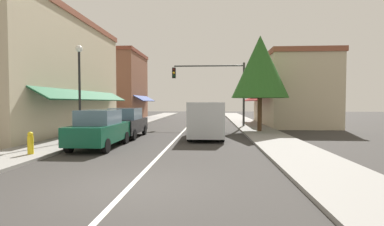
{
  "coord_description": "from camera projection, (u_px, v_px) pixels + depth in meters",
  "views": [
    {
      "loc": [
        2.04,
        -6.81,
        2.13
      ],
      "look_at": [
        0.49,
        15.97,
        1.25
      ],
      "focal_mm": 26.39,
      "sensor_mm": 36.0,
      "label": 1
    }
  ],
  "objects": [
    {
      "name": "ground_plane",
      "position": [
        188.0,
        126.0,
        24.95
      ],
      "size": [
        80.0,
        80.0,
        0.0
      ],
      "primitive_type": "plane",
      "color": "#33302D"
    },
    {
      "name": "sidewalk_left",
      "position": [
        127.0,
        125.0,
        25.32
      ],
      "size": [
        2.6,
        56.0,
        0.12
      ],
      "primitive_type": "cube",
      "color": "gray",
      "rests_on": "ground"
    },
    {
      "name": "sidewalk_right",
      "position": [
        251.0,
        126.0,
        24.58
      ],
      "size": [
        2.6,
        56.0,
        0.12
      ],
      "primitive_type": "cube",
      "color": "gray",
      "rests_on": "ground"
    },
    {
      "name": "lane_center_stripe",
      "position": [
        188.0,
        126.0,
        24.95
      ],
      "size": [
        0.14,
        52.0,
        0.01
      ],
      "primitive_type": "cube",
      "color": "silver",
      "rests_on": "ground"
    },
    {
      "name": "storefront_left_block",
      "position": [
        46.0,
        75.0,
        19.45
      ],
      "size": [
        6.45,
        14.2,
        8.06
      ],
      "color": "#BCAD8E",
      "rests_on": "ground"
    },
    {
      "name": "storefront_right_block",
      "position": [
        291.0,
        91.0,
        26.18
      ],
      "size": [
        6.57,
        10.2,
        6.33
      ],
      "color": "#BCAD8E",
      "rests_on": "ground"
    },
    {
      "name": "storefront_far_left",
      "position": [
        122.0,
        86.0,
        35.37
      ],
      "size": [
        5.88,
        8.2,
        8.36
      ],
      "color": "brown",
      "rests_on": "ground"
    },
    {
      "name": "parked_car_nearest_left",
      "position": [
        100.0,
        129.0,
        13.05
      ],
      "size": [
        1.8,
        4.11,
        1.77
      ],
      "rotation": [
        0.0,
        0.0,
        0.01
      ],
      "color": "#0F4C33",
      "rests_on": "ground"
    },
    {
      "name": "parked_car_second_left",
      "position": [
        126.0,
        123.0,
        17.04
      ],
      "size": [
        1.83,
        4.13,
        1.77
      ],
      "rotation": [
        0.0,
        0.0,
        0.02
      ],
      "color": "black",
      "rests_on": "ground"
    },
    {
      "name": "van_in_lane",
      "position": [
        206.0,
        119.0,
        16.8
      ],
      "size": [
        2.04,
        5.2,
        2.12
      ],
      "rotation": [
        0.0,
        0.0,
        0.01
      ],
      "color": "#B2B7BC",
      "rests_on": "ground"
    },
    {
      "name": "traffic_signal_mast_arm",
      "position": [
        218.0,
        82.0,
        23.93
      ],
      "size": [
        6.17,
        0.5,
        5.47
      ],
      "color": "#333333",
      "rests_on": "ground"
    },
    {
      "name": "street_lamp_left_near",
      "position": [
        79.0,
        78.0,
        14.77
      ],
      "size": [
        0.36,
        0.36,
        5.1
      ],
      "color": "black",
      "rests_on": "ground"
    },
    {
      "name": "tree_right_near",
      "position": [
        260.0,
        67.0,
        19.5
      ],
      "size": [
        3.92,
        3.92,
        6.74
      ],
      "color": "#4C331E",
      "rests_on": "ground"
    },
    {
      "name": "fire_hydrant",
      "position": [
        30.0,
        143.0,
        10.87
      ],
      "size": [
        0.22,
        0.22,
        0.87
      ],
      "color": "gold",
      "rests_on": "ground"
    }
  ]
}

